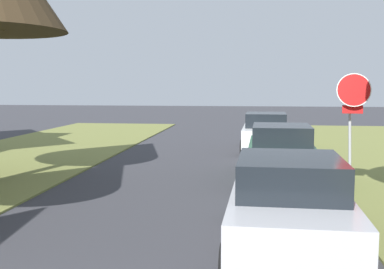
{
  "coord_description": "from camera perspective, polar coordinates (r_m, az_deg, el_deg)",
  "views": [
    {
      "loc": [
        1.6,
        -2.2,
        2.7
      ],
      "look_at": [
        0.21,
        8.87,
        1.54
      ],
      "focal_mm": 44.48,
      "sensor_mm": 36.0,
      "label": 1
    }
  ],
  "objects": [
    {
      "name": "parked_sedan_green",
      "position": [
        13.97,
        10.61,
        -2.31
      ],
      "size": [
        2.03,
        4.44,
        1.57
      ],
      "color": "#28663D",
      "rests_on": "ground"
    },
    {
      "name": "parked_sedan_white",
      "position": [
        19.92,
        8.81,
        0.16
      ],
      "size": [
        2.03,
        4.44,
        1.57
      ],
      "color": "white",
      "rests_on": "ground"
    },
    {
      "name": "parked_sedan_silver",
      "position": [
        7.98,
        11.49,
        -8.53
      ],
      "size": [
        2.03,
        4.44,
        1.57
      ],
      "color": "#BCBCC1",
      "rests_on": "ground"
    },
    {
      "name": "stop_sign_far",
      "position": [
        12.07,
        18.71,
        3.1
      ],
      "size": [
        0.81,
        0.55,
        2.94
      ],
      "color": "#9EA0A5",
      "rests_on": "grass_verge_right"
    }
  ]
}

